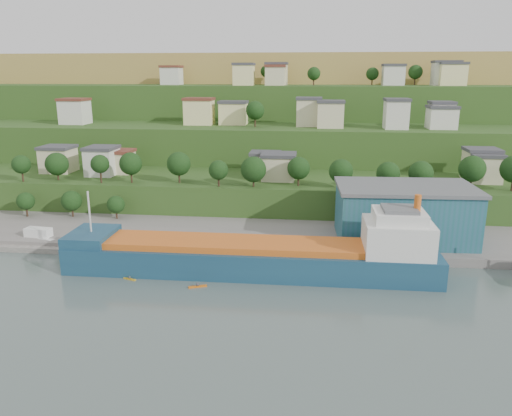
# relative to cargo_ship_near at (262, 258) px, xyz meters

# --- Properties ---
(ground) EXTENTS (500.00, 500.00, 0.00)m
(ground) POSITION_rel_cargo_ship_near_xyz_m (-6.57, -7.69, -3.09)
(ground) COLOR #4C5D58
(ground) RESTS_ON ground
(quay) EXTENTS (220.00, 26.00, 4.00)m
(quay) POSITION_rel_cargo_ship_near_xyz_m (13.43, 20.31, -3.09)
(quay) COLOR slate
(quay) RESTS_ON ground
(pebble_beach) EXTENTS (40.00, 18.00, 2.40)m
(pebble_beach) POSITION_rel_cargo_ship_near_xyz_m (-61.57, 14.31, -3.09)
(pebble_beach) COLOR slate
(pebble_beach) RESTS_ON ground
(hillside) EXTENTS (360.00, 210.94, 96.00)m
(hillside) POSITION_rel_cargo_ship_near_xyz_m (-6.54, 161.01, -3.01)
(hillside) COLOR #284719
(hillside) RESTS_ON ground
(cargo_ship_near) EXTENTS (75.43, 12.33, 19.38)m
(cargo_ship_near) POSITION_rel_cargo_ship_near_xyz_m (0.00, 0.00, 0.00)
(cargo_ship_near) COLOR navy
(cargo_ship_near) RESTS_ON ground
(warehouse) EXTENTS (31.76, 20.27, 12.80)m
(warehouse) POSITION_rel_cargo_ship_near_xyz_m (31.07, 19.31, 5.34)
(warehouse) COLOR #215B64
(warehouse) RESTS_ON quay
(caravan) EXTENTS (6.41, 3.21, 2.88)m
(caravan) POSITION_rel_cargo_ship_near_xyz_m (-54.48, 11.33, -0.45)
(caravan) COLOR white
(caravan) RESTS_ON pebble_beach
(dinghy) EXTENTS (4.28, 2.62, 0.80)m
(dinghy) POSITION_rel_cargo_ship_near_xyz_m (-51.67, 9.72, -1.49)
(dinghy) COLOR silver
(dinghy) RESTS_ON pebble_beach
(kayak_orange) EXTENTS (3.51, 1.87, 0.88)m
(kayak_orange) POSITION_rel_cargo_ship_near_xyz_m (-11.42, -8.57, -2.83)
(kayak_orange) COLOR #CE6112
(kayak_orange) RESTS_ON ground
(kayak_yellow) EXTENTS (2.84, 1.47, 0.71)m
(kayak_yellow) POSITION_rel_cargo_ship_near_xyz_m (-25.64, -6.51, -2.88)
(kayak_yellow) COLOR gold
(kayak_yellow) RESTS_ON ground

